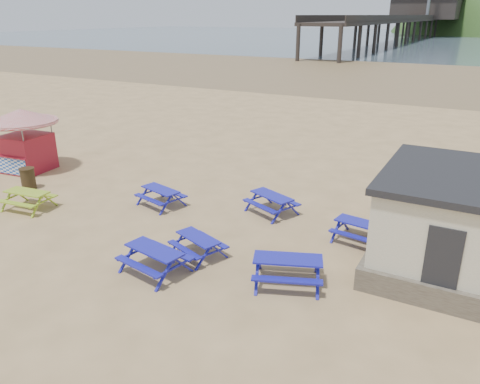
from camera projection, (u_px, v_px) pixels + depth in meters
The scene contains 13 objects.
ground at pixel (192, 223), 18.06m from camera, with size 400.00×400.00×0.00m, color tan.
wet_sand at pixel (419, 74), 63.30m from camera, with size 400.00×400.00×0.00m, color olive.
sea at pixel (473, 39), 157.88m from camera, with size 400.00×400.00×0.00m, color #485A67.
picnic_table_blue_a at pixel (161, 197), 19.55m from camera, with size 2.09×1.85×0.75m.
picnic_table_blue_b at pixel (272, 204), 18.80m from camera, with size 2.31×2.11×0.78m.
picnic_table_blue_c at pixel (361, 232), 16.38m from camera, with size 2.00×1.71×0.76m.
picnic_table_blue_d at pixel (198, 246), 15.46m from camera, with size 2.03×1.84×0.70m.
picnic_table_blue_e at pixel (155, 260), 14.45m from camera, with size 2.19×1.89×0.81m.
picnic_table_blue_f at pixel (287, 271), 13.84m from camera, with size 2.47×2.25×0.85m.
picnic_table_yellow at pixel (28, 200), 19.21m from camera, with size 2.01×1.70×0.77m.
ice_cream_kiosk at pixel (23, 132), 23.46m from camera, with size 3.89×3.89×3.17m.
litter_bin at pixel (28, 178), 21.42m from camera, with size 0.67×0.67×0.99m.
pier at pixel (423, 21), 170.71m from camera, with size 24.00×220.00×39.29m.
Camera 1 is at (9.47, -13.60, 7.51)m, focal length 35.00 mm.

